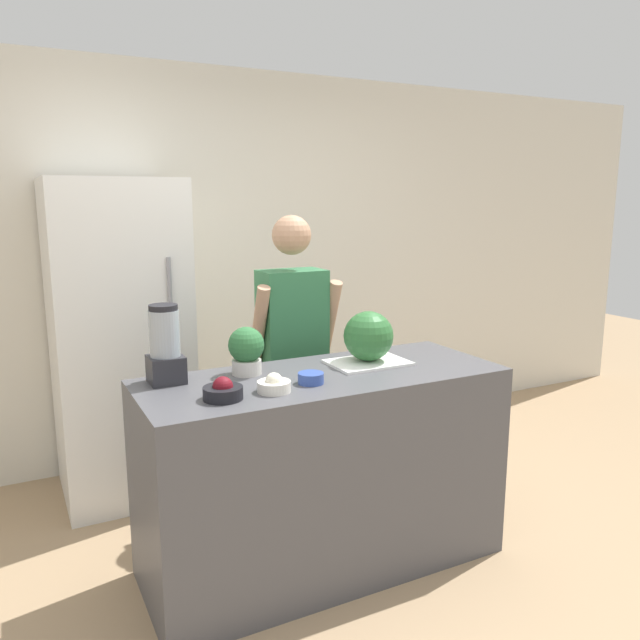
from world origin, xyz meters
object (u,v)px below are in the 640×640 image
Objects in this scene: potted_plant at (246,350)px; refrigerator at (119,341)px; person at (293,358)px; bowl_cherries at (223,391)px; bowl_small_blue at (311,378)px; watermelon at (368,336)px; bowl_cream at (274,385)px; blender at (165,347)px.

refrigerator is at bearing 109.67° from potted_plant.
person reaches higher than bowl_cherries.
person is at bearing -35.62° from refrigerator.
potted_plant reaches higher than bowl_small_blue.
watermelon reaches higher than potted_plant.
bowl_cherries is (-0.67, -0.78, 0.12)m from person.
bowl_cream is (-0.60, -0.22, -0.11)m from watermelon.
bowl_small_blue is (0.19, 0.04, -0.01)m from bowl_cream.
bowl_cream is 1.24× the size of bowl_small_blue.
person reaches higher than blender.
watermelon is at bearing -8.34° from potted_plant.
watermelon is 0.61m from potted_plant.
person is 7.47× the size of potted_plant.
potted_plant is (-0.60, 0.09, -0.02)m from watermelon.
watermelon is 1.73× the size of bowl_cream.
bowl_small_blue is (-0.26, -0.75, 0.11)m from person.
bowl_cherries reaches higher than bowl_small_blue.
blender is at bearing 173.95° from potted_plant.
bowl_cream is (-0.45, -0.79, 0.12)m from person.
blender is (0.03, -1.05, 0.18)m from refrigerator.
blender is (-0.15, 0.34, 0.13)m from bowl_cherries.
bowl_cherries is at bearing -165.40° from watermelon.
bowl_cream is 0.20m from bowl_small_blue.
bowl_cream is (0.22, -0.00, -0.00)m from bowl_cherries.
person is at bearing 49.44° from bowl_cherries.
watermelon is 0.46m from bowl_small_blue.
blender is at bearing -151.51° from person.
watermelon is at bearing 23.86° from bowl_small_blue.
bowl_small_blue is 0.65m from blender.
bowl_cherries is (0.17, -1.39, 0.06)m from refrigerator.
watermelon is (0.15, -0.57, 0.22)m from person.
watermelon reaches higher than bowl_cherries.
refrigerator is 7.60× the size of watermelon.
refrigerator is at bearing 144.38° from person.
refrigerator reaches higher than bowl_small_blue.
bowl_small_blue is 0.33× the size of blender.
potted_plant is at bearing -133.35° from person.
person is 4.78× the size of blender.
potted_plant is (-0.45, -0.48, 0.21)m from person.
bowl_cream is 0.52m from blender.
refrigerator is 8.37× the size of potted_plant.
refrigerator is 16.25× the size of bowl_small_blue.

